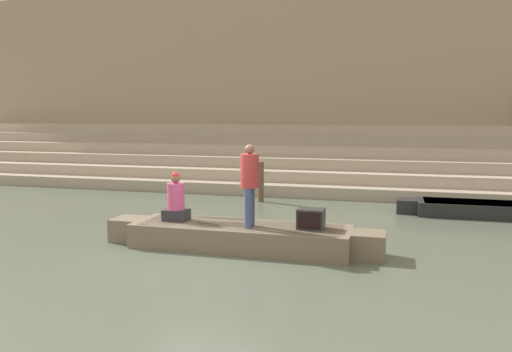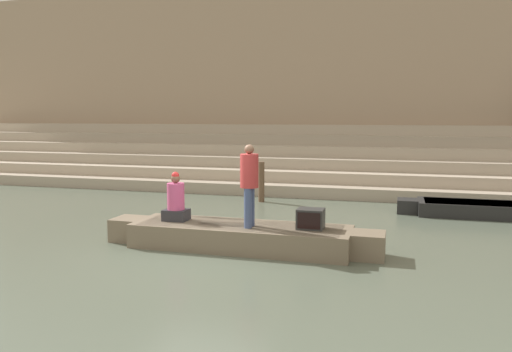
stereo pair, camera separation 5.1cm
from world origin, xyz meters
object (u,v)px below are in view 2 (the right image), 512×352
object	(u,v)px
person_standing	(249,180)
person_rowing	(176,201)
moored_boat_shore	(497,210)
tv_set	(311,219)
rowboat_main	(240,236)
mooring_post	(261,182)

from	to	relation	value
person_standing	person_rowing	size ratio (longest dim) A/B	1.59
person_rowing	moored_boat_shore	xyz separation A→B (m)	(7.34, 5.02, -0.72)
person_rowing	tv_set	distance (m)	3.00
rowboat_main	mooring_post	xyz separation A→B (m)	(-1.11, 5.71, 0.39)
person_rowing	mooring_post	distance (m)	5.69
rowboat_main	mooring_post	world-z (taller)	mooring_post
tv_set	moored_boat_shore	distance (m)	6.66
moored_boat_shore	mooring_post	size ratio (longest dim) A/B	4.06
person_standing	mooring_post	distance (m)	6.07
person_standing	person_rowing	world-z (taller)	person_standing
rowboat_main	mooring_post	bearing A→B (deg)	102.32
person_rowing	moored_boat_shore	bearing A→B (deg)	23.74
person_rowing	moored_boat_shore	distance (m)	8.92
person_rowing	tv_set	size ratio (longest dim) A/B	2.00
person_rowing	moored_boat_shore	size ratio (longest dim) A/B	0.20
moored_boat_shore	person_standing	bearing A→B (deg)	-131.92
mooring_post	person_rowing	bearing A→B (deg)	-93.99
tv_set	moored_boat_shore	bearing A→B (deg)	45.70
tv_set	mooring_post	bearing A→B (deg)	111.19
moored_boat_shore	mooring_post	distance (m)	6.99
tv_set	moored_boat_shore	world-z (taller)	tv_set
rowboat_main	tv_set	distance (m)	1.55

